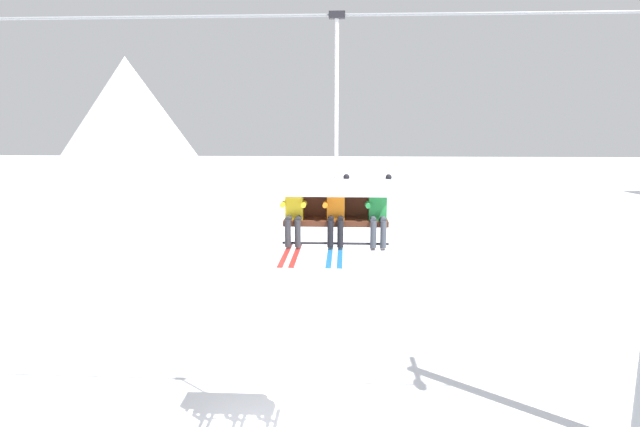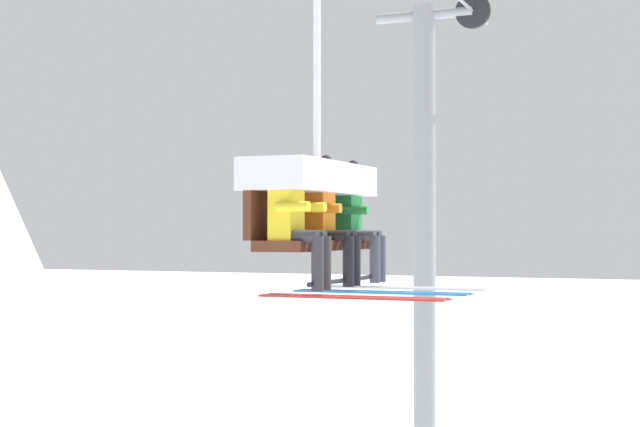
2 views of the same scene
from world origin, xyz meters
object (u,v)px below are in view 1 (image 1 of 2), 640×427
skier_yellow (294,211)px  skier_green (378,211)px  skier_orange (336,211)px  chairlift_chair (336,191)px

skier_yellow → skier_green: skier_green is taller
skier_yellow → skier_green: (1.52, 0.01, 0.02)m
skier_yellow → skier_green: bearing=0.3°
skier_yellow → skier_orange: 0.76m
chairlift_chair → skier_orange: chairlift_chair is taller
skier_yellow → skier_orange: size_ratio=1.00×
chairlift_chair → skier_green: 0.85m
skier_orange → skier_green: 0.76m
chairlift_chair → skier_yellow: chairlift_chair is taller
chairlift_chair → skier_green: bearing=-15.6°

